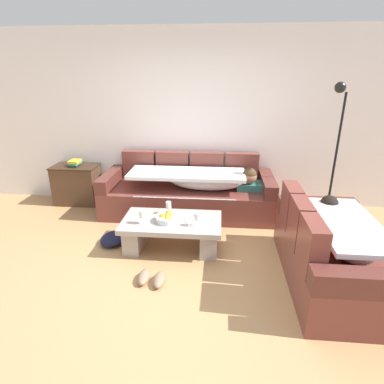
% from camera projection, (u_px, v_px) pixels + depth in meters
% --- Properties ---
extents(ground_plane, '(14.00, 14.00, 0.00)m').
position_uv_depth(ground_plane, '(179.00, 273.00, 3.47)').
color(ground_plane, tan).
extents(back_wall, '(9.00, 0.10, 2.70)m').
position_uv_depth(back_wall, '(195.00, 120.00, 4.98)').
color(back_wall, white).
rests_on(back_wall, ground_plane).
extents(couch_along_wall, '(2.56, 0.92, 0.88)m').
position_uv_depth(couch_along_wall, '(191.00, 193.00, 4.86)').
color(couch_along_wall, brown).
rests_on(couch_along_wall, ground_plane).
extents(couch_near_window, '(0.92, 1.71, 0.88)m').
position_uv_depth(couch_near_window, '(332.00, 252.00, 3.25)').
color(couch_near_window, brown).
rests_on(couch_near_window, ground_plane).
extents(coffee_table, '(1.20, 0.68, 0.38)m').
position_uv_depth(coffee_table, '(172.00, 230.00, 3.90)').
color(coffee_table, '#A29993').
rests_on(coffee_table, ground_plane).
extents(fruit_bowl, '(0.28, 0.28, 0.10)m').
position_uv_depth(fruit_bowl, '(167.00, 218.00, 3.80)').
color(fruit_bowl, silver).
rests_on(fruit_bowl, coffee_table).
extents(wine_glass_near_left, '(0.07, 0.07, 0.17)m').
position_uv_depth(wine_glass_near_left, '(142.00, 215.00, 3.71)').
color(wine_glass_near_left, silver).
rests_on(wine_glass_near_left, coffee_table).
extents(wine_glass_near_right, '(0.07, 0.07, 0.17)m').
position_uv_depth(wine_glass_near_right, '(197.00, 217.00, 3.65)').
color(wine_glass_near_right, silver).
rests_on(wine_glass_near_right, coffee_table).
extents(wine_glass_far_back, '(0.07, 0.07, 0.17)m').
position_uv_depth(wine_glass_far_back, '(169.00, 206.00, 3.97)').
color(wine_glass_far_back, silver).
rests_on(wine_glass_far_back, coffee_table).
extents(open_magazine, '(0.33, 0.29, 0.01)m').
position_uv_depth(open_magazine, '(198.00, 222.00, 3.79)').
color(open_magazine, white).
rests_on(open_magazine, coffee_table).
extents(side_cabinet, '(0.72, 0.44, 0.64)m').
position_uv_depth(side_cabinet, '(77.00, 184.00, 5.23)').
color(side_cabinet, '#4F3422').
rests_on(side_cabinet, ground_plane).
extents(book_stack_on_cabinet, '(0.17, 0.23, 0.09)m').
position_uv_depth(book_stack_on_cabinet, '(75.00, 163.00, 5.10)').
color(book_stack_on_cabinet, black).
rests_on(book_stack_on_cabinet, side_cabinet).
extents(floor_lamp, '(0.33, 0.31, 1.95)m').
position_uv_depth(floor_lamp, '(335.00, 146.00, 4.31)').
color(floor_lamp, black).
rests_on(floor_lamp, ground_plane).
extents(pair_of_shoes, '(0.29, 0.30, 0.09)m').
position_uv_depth(pair_of_shoes, '(151.00, 278.00, 3.31)').
color(pair_of_shoes, '#8C7259').
rests_on(pair_of_shoes, ground_plane).
extents(crumpled_garment, '(0.38, 0.45, 0.12)m').
position_uv_depth(crumpled_garment, '(114.00, 238.00, 4.07)').
color(crumpled_garment, '#191933').
rests_on(crumpled_garment, ground_plane).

